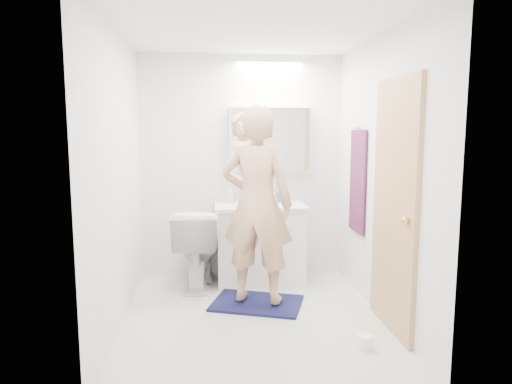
{
  "coord_description": "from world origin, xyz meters",
  "views": [
    {
      "loc": [
        -0.37,
        -3.76,
        1.6
      ],
      "look_at": [
        0.05,
        0.25,
        1.05
      ],
      "focal_mm": 32.14,
      "sensor_mm": 36.0,
      "label": 1
    }
  ],
  "objects": [
    {
      "name": "wall_left",
      "position": [
        -1.1,
        0.0,
        1.2
      ],
      "size": [
        0.0,
        2.5,
        2.5
      ],
      "primitive_type": "plane",
      "rotation": [
        1.57,
        0.0,
        1.57
      ],
      "color": "white",
      "rests_on": "floor"
    },
    {
      "name": "mirror_panel",
      "position": [
        0.3,
        1.1,
        1.5
      ],
      "size": [
        0.84,
        0.01,
        0.66
      ],
      "primitive_type": "cube",
      "color": "silver",
      "rests_on": "medicine_cabinet"
    },
    {
      "name": "wall_back",
      "position": [
        0.0,
        1.25,
        1.2
      ],
      "size": [
        2.5,
        0.0,
        2.5
      ],
      "primitive_type": "plane",
      "rotation": [
        1.57,
        0.0,
        0.0
      ],
      "color": "white",
      "rests_on": "floor"
    },
    {
      "name": "door",
      "position": [
        1.08,
        -0.35,
        1.0
      ],
      "size": [
        0.04,
        0.8,
        2.0
      ],
      "primitive_type": "cube",
      "color": "tan",
      "rests_on": "wall_right"
    },
    {
      "name": "sink_basin",
      "position": [
        0.17,
        0.99,
        0.84
      ],
      "size": [
        0.36,
        0.36,
        0.03
      ],
      "primitive_type": "cylinder",
      "color": "white",
      "rests_on": "countertop"
    },
    {
      "name": "faucet",
      "position": [
        0.17,
        1.19,
        0.9
      ],
      "size": [
        0.02,
        0.02,
        0.16
      ],
      "primitive_type": "cylinder",
      "color": "silver",
      "rests_on": "countertop"
    },
    {
      "name": "ceiling",
      "position": [
        0.0,
        0.0,
        2.4
      ],
      "size": [
        2.5,
        2.5,
        0.0
      ],
      "primitive_type": "plane",
      "rotation": [
        3.14,
        0.0,
        0.0
      ],
      "color": "white",
      "rests_on": "floor"
    },
    {
      "name": "towel",
      "position": [
        1.08,
        0.55,
        1.1
      ],
      "size": [
        0.02,
        0.42,
        1.0
      ],
      "primitive_type": "cube",
      "color": "#13203E",
      "rests_on": "wall_right"
    },
    {
      "name": "floor",
      "position": [
        0.0,
        0.0,
        0.0
      ],
      "size": [
        2.5,
        2.5,
        0.0
      ],
      "primitive_type": "plane",
      "color": "silver",
      "rests_on": "ground"
    },
    {
      "name": "toilet_paper_roll",
      "position": [
        0.76,
        -0.67,
        0.05
      ],
      "size": [
        0.11,
        0.11,
        0.1
      ],
      "primitive_type": "cylinder",
      "color": "white",
      "rests_on": "floor"
    },
    {
      "name": "vanity_cabinet",
      "position": [
        0.17,
        0.96,
        0.39
      ],
      "size": [
        0.9,
        0.55,
        0.78
      ],
      "primitive_type": "cube",
      "color": "white",
      "rests_on": "floor"
    },
    {
      "name": "soap_bottle_a",
      "position": [
        -0.14,
        1.11,
        0.92
      ],
      "size": [
        0.1,
        0.1,
        0.2
      ],
      "primitive_type": "imported",
      "rotation": [
        0.0,
        0.0,
        0.38
      ],
      "color": "#CFCB86",
      "rests_on": "countertop"
    },
    {
      "name": "soap_bottle_b",
      "position": [
        0.04,
        1.15,
        0.91
      ],
      "size": [
        0.12,
        0.11,
        0.18
      ],
      "primitive_type": "imported",
      "rotation": [
        0.0,
        0.0,
        -0.9
      ],
      "color": "#598BC0",
      "rests_on": "countertop"
    },
    {
      "name": "medicine_cabinet",
      "position": [
        0.3,
        1.18,
        1.5
      ],
      "size": [
        0.88,
        0.14,
        0.7
      ],
      "primitive_type": "cube",
      "color": "white",
      "rests_on": "wall_back"
    },
    {
      "name": "toothbrush_cup",
      "position": [
        0.41,
        1.12,
        0.87
      ],
      "size": [
        0.12,
        0.12,
        0.09
      ],
      "primitive_type": "imported",
      "rotation": [
        0.0,
        0.0,
        -0.23
      ],
      "color": "#3C5FB6",
      "rests_on": "countertop"
    },
    {
      "name": "countertop",
      "position": [
        0.17,
        0.96,
        0.8
      ],
      "size": [
        0.95,
        0.58,
        0.04
      ],
      "primitive_type": "cube",
      "color": "white",
      "rests_on": "vanity_cabinet"
    },
    {
      "name": "towel_hook",
      "position": [
        1.07,
        0.55,
        1.62
      ],
      "size": [
        0.07,
        0.02,
        0.02
      ],
      "primitive_type": "cylinder",
      "rotation": [
        0.0,
        1.57,
        0.0
      ],
      "color": "silver",
      "rests_on": "wall_right"
    },
    {
      "name": "wall_right",
      "position": [
        1.1,
        0.0,
        1.2
      ],
      "size": [
        0.0,
        2.5,
        2.5
      ],
      "primitive_type": "plane",
      "rotation": [
        1.57,
        0.0,
        -1.57
      ],
      "color": "white",
      "rests_on": "floor"
    },
    {
      "name": "bath_rug",
      "position": [
        0.06,
        0.26,
        0.01
      ],
      "size": [
        0.93,
        0.78,
        0.02
      ],
      "primitive_type": "cube",
      "rotation": [
        0.0,
        0.0,
        -0.33
      ],
      "color": "#121239",
      "rests_on": "floor"
    },
    {
      "name": "toilet",
      "position": [
        -0.48,
        0.85,
        0.41
      ],
      "size": [
        0.53,
        0.84,
        0.81
      ],
      "primitive_type": "imported",
      "rotation": [
        0.0,
        0.0,
        3.04
      ],
      "color": "white",
      "rests_on": "floor"
    },
    {
      "name": "wall_front",
      "position": [
        0.0,
        -1.25,
        1.2
      ],
      "size": [
        2.5,
        0.0,
        2.5
      ],
      "primitive_type": "plane",
      "rotation": [
        -1.57,
        0.0,
        0.0
      ],
      "color": "white",
      "rests_on": "floor"
    },
    {
      "name": "door_knob",
      "position": [
        1.04,
        -0.65,
        0.95
      ],
      "size": [
        0.06,
        0.06,
        0.06
      ],
      "primitive_type": "sphere",
      "color": "gold",
      "rests_on": "door"
    },
    {
      "name": "person",
      "position": [
        0.06,
        0.26,
        0.93
      ],
      "size": [
        0.75,
        0.61,
        1.77
      ],
      "primitive_type": "imported",
      "rotation": [
        0.0,
        0.0,
        2.81
      ],
      "color": "tan",
      "rests_on": "bath_rug"
    }
  ]
}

